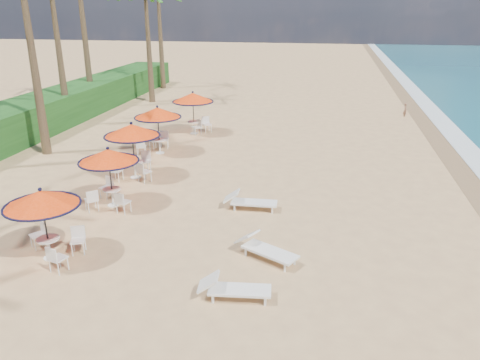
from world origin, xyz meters
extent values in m
plane|color=tan|center=(0.00, 0.00, 0.00)|extent=(160.00, 160.00, 0.00)
cube|color=olive|center=(8.40, 10.00, 0.00)|extent=(1.40, 140.00, 0.02)
cube|color=#194716|center=(-13.50, 11.00, 0.90)|extent=(3.00, 40.00, 1.80)
cylinder|color=black|center=(-4.90, 0.06, 1.02)|extent=(0.04, 0.04, 2.04)
cone|color=#FD4816|center=(-4.90, 0.06, 1.82)|extent=(2.04, 2.04, 0.44)
torus|color=black|center=(-4.90, 0.06, 1.61)|extent=(2.04, 2.04, 0.06)
sphere|color=black|center=(-4.90, 0.06, 2.07)|extent=(0.11, 0.11, 0.11)
cylinder|color=white|center=(-4.90, 0.06, 0.60)|extent=(0.62, 0.62, 0.04)
cylinder|color=white|center=(-4.90, 0.06, 0.31)|extent=(0.07, 0.07, 0.62)
cylinder|color=black|center=(-4.78, 3.82, 1.04)|extent=(0.05, 0.05, 2.08)
cone|color=#FD4816|center=(-4.78, 3.82, 1.85)|extent=(2.08, 2.08, 0.45)
torus|color=black|center=(-4.78, 3.82, 1.64)|extent=(2.08, 2.08, 0.06)
sphere|color=black|center=(-4.78, 3.82, 2.11)|extent=(0.11, 0.11, 0.11)
cylinder|color=white|center=(-4.78, 3.82, 0.61)|extent=(0.63, 0.63, 0.04)
cylinder|color=white|center=(-4.78, 3.82, 0.32)|extent=(0.07, 0.07, 0.63)
cylinder|color=black|center=(-5.13, 6.67, 1.12)|extent=(0.05, 0.05, 2.25)
cone|color=#FD4816|center=(-5.13, 6.67, 2.00)|extent=(2.25, 2.25, 0.49)
torus|color=black|center=(-5.13, 6.67, 1.78)|extent=(2.25, 2.25, 0.07)
sphere|color=black|center=(-5.13, 6.67, 2.29)|extent=(0.12, 0.12, 0.12)
cylinder|color=white|center=(-5.13, 6.67, 0.66)|extent=(0.68, 0.68, 0.04)
cylinder|color=white|center=(-5.13, 6.67, 0.34)|extent=(0.08, 0.08, 0.68)
cylinder|color=black|center=(-5.31, 10.08, 1.11)|extent=(0.05, 0.05, 2.21)
cone|color=#FD4816|center=(-5.31, 10.08, 1.97)|extent=(2.21, 2.21, 0.48)
torus|color=black|center=(-5.31, 10.08, 1.75)|extent=(2.21, 2.21, 0.07)
sphere|color=black|center=(-5.31, 10.08, 2.25)|extent=(0.12, 0.12, 0.12)
cylinder|color=white|center=(-5.31, 10.08, 0.65)|extent=(0.67, 0.67, 0.04)
cylinder|color=white|center=(-5.31, 10.08, 0.34)|extent=(0.08, 0.08, 0.67)
cylinder|color=black|center=(-4.72, 13.89, 1.12)|extent=(0.05, 0.05, 2.25)
cone|color=#FD4816|center=(-4.72, 13.89, 2.00)|extent=(2.25, 2.25, 0.49)
torus|color=black|center=(-4.72, 13.89, 1.78)|extent=(2.25, 2.25, 0.07)
sphere|color=black|center=(-4.72, 13.89, 2.29)|extent=(0.12, 0.12, 0.12)
cylinder|color=white|center=(-4.72, 13.89, 0.66)|extent=(0.68, 0.68, 0.04)
cylinder|color=white|center=(-4.72, 13.89, 0.34)|extent=(0.08, 0.08, 0.68)
cube|color=white|center=(0.67, -0.85, 0.25)|extent=(1.56, 0.71, 0.06)
cube|color=white|center=(-0.08, -0.93, 0.44)|extent=(0.56, 0.60, 0.37)
cube|color=white|center=(0.67, -0.85, 0.11)|extent=(0.05, 0.05, 0.21)
cube|color=white|center=(1.15, 1.10, 0.27)|extent=(1.70, 1.28, 0.07)
cube|color=white|center=(0.44, 1.48, 0.47)|extent=(0.75, 0.77, 0.40)
cube|color=white|center=(1.15, 1.10, 0.11)|extent=(0.06, 0.06, 0.23)
cube|color=white|center=(0.17, 4.42, 0.26)|extent=(1.60, 0.64, 0.06)
cube|color=white|center=(-0.62, 4.39, 0.46)|extent=(0.55, 0.60, 0.39)
cube|color=white|center=(0.17, 4.42, 0.11)|extent=(0.06, 0.06, 0.22)
cone|color=brown|center=(-10.60, 9.02, 4.59)|extent=(0.44, 0.44, 9.18)
cone|color=brown|center=(-12.48, 14.27, 4.01)|extent=(0.44, 0.44, 8.03)
cone|color=brown|center=(-13.55, 19.29, 5.75)|extent=(0.44, 0.44, 11.50)
cone|color=brown|center=(-10.25, 22.06, 3.84)|extent=(0.44, 0.44, 7.67)
cone|color=brown|center=(-11.50, 27.97, 4.33)|extent=(0.44, 0.44, 8.65)
imported|color=#895D46|center=(7.24, 20.27, 0.47)|extent=(0.25, 0.36, 0.94)
camera|label=1|loc=(2.47, -10.24, 6.66)|focal=35.00mm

